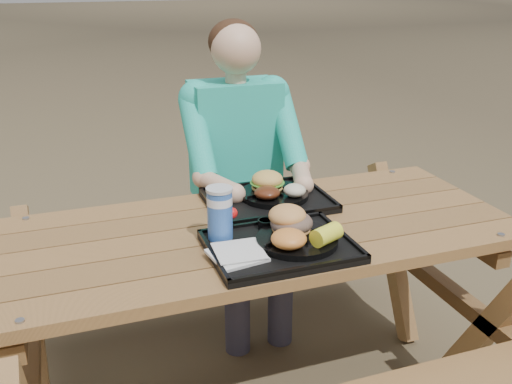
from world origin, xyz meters
name	(u,v)px	position (x,y,z in m)	size (l,w,h in m)	color
picnic_table	(256,319)	(0.00, 0.00, 0.38)	(1.80, 1.49, 0.75)	#999999
tray_near	(280,247)	(0.01, -0.19, 0.76)	(0.45, 0.35, 0.02)	black
tray_far	(268,201)	(0.11, 0.18, 0.76)	(0.45, 0.35, 0.02)	black
plate_near	(297,240)	(0.07, -0.19, 0.78)	(0.26, 0.26, 0.02)	black
plate_far	(274,194)	(0.14, 0.19, 0.78)	(0.26, 0.26, 0.02)	black
napkin_stack	(237,254)	(-0.14, -0.22, 0.78)	(0.15, 0.15, 0.02)	silver
soda_cup	(220,215)	(-0.15, -0.08, 0.85)	(0.08, 0.08, 0.16)	#1548A4
condiment_bbq	(266,224)	(0.01, -0.06, 0.79)	(0.05, 0.05, 0.03)	#340705
condiment_mustard	(282,223)	(0.07, -0.07, 0.78)	(0.05, 0.05, 0.03)	yellow
sandwich	(292,212)	(0.07, -0.14, 0.86)	(0.13, 0.13, 0.13)	#D6904B
mac_cheese	(289,239)	(0.02, -0.25, 0.82)	(0.11, 0.11, 0.05)	orange
corn_cob	(326,235)	(0.14, -0.26, 0.82)	(0.10, 0.10, 0.06)	#FBFD35
cutlery_far	(223,202)	(-0.06, 0.20, 0.77)	(0.02, 0.14, 0.01)	black
burger	(267,176)	(0.13, 0.23, 0.84)	(0.12, 0.12, 0.11)	gold
baked_beans	(267,193)	(0.09, 0.14, 0.81)	(0.10, 0.10, 0.04)	#512210
potato_salad	(295,190)	(0.20, 0.13, 0.81)	(0.08, 0.08, 0.05)	beige
diner	(237,190)	(0.13, 0.63, 0.64)	(0.48, 0.84, 1.28)	teal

